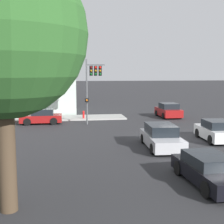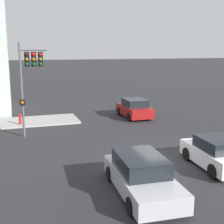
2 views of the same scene
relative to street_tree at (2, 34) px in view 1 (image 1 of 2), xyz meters
name	(u,v)px [view 1 (image 1 of 2)]	position (x,y,z in m)	size (l,w,h in m)	color
ground_plane	(180,137)	(11.12, -10.52, -6.06)	(300.00, 300.00, 0.00)	#28282B
street_tree	(2,34)	(0.00, 0.00, 0.00)	(5.68, 5.68, 8.94)	#423323
traffic_signal	(93,78)	(17.65, -4.58, -1.76)	(0.54, 1.85, 5.99)	#515456
crossing_car_0	(161,137)	(8.05, -8.08, -5.36)	(4.81, 2.23, 1.50)	#B7B7BC
crossing_car_1	(168,111)	(21.01, -12.98, -5.34)	(3.85, 2.05, 1.54)	maroon
crossing_car_2	(216,131)	(9.42, -12.54, -5.37)	(3.94, 2.13, 1.47)	silver
crossing_car_3	(209,170)	(1.42, -8.12, -5.44)	(4.51, 2.02, 1.28)	black
parked_car_0	(42,117)	(18.80, 0.18, -5.40)	(1.93, 3.84, 1.40)	maroon
fire_hydrant	(84,115)	(20.70, -3.87, -5.57)	(0.22, 0.22, 0.92)	red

